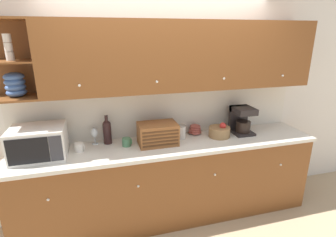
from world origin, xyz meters
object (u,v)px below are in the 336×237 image
(microwave, at_px, (39,142))
(mug, at_px, (79,147))
(bowl_stack_on_counter, at_px, (195,129))
(wine_glass, at_px, (94,133))
(bread_box, at_px, (158,134))
(mug_blue_second, at_px, (127,142))
(fruit_basket, at_px, (220,132))
(coffee_maker, at_px, (241,120))
(wine_bottle, at_px, (107,131))
(storage_canister, at_px, (181,132))

(microwave, xyz_separation_m, mug, (0.37, 0.02, -0.11))
(microwave, xyz_separation_m, bowl_stack_on_counter, (1.71, 0.18, -0.10))
(wine_glass, bearing_deg, bread_box, -14.83)
(mug_blue_second, bearing_deg, microwave, -177.52)
(mug, height_order, mug_blue_second, mug)
(fruit_basket, relative_size, coffee_maker, 0.76)
(microwave, xyz_separation_m, mug_blue_second, (0.86, 0.04, -0.11))
(mug, height_order, bowl_stack_on_counter, bowl_stack_on_counter)
(wine_glass, xyz_separation_m, wine_bottle, (0.14, -0.01, 0.02))
(mug_blue_second, distance_m, bowl_stack_on_counter, 0.86)
(bread_box, bearing_deg, microwave, -179.90)
(storage_canister, bearing_deg, coffee_maker, -1.20)
(storage_canister, bearing_deg, bread_box, -164.79)
(bowl_stack_on_counter, height_order, coffee_maker, coffee_maker)
(wine_bottle, bearing_deg, coffee_maker, -3.58)
(mug, distance_m, wine_glass, 0.24)
(mug, bearing_deg, storage_canister, 3.00)
(wine_bottle, xyz_separation_m, bread_box, (0.53, -0.17, -0.03))
(mug_blue_second, xyz_separation_m, storage_canister, (0.64, 0.05, 0.04))
(mug_blue_second, height_order, storage_canister, storage_canister)
(wine_glass, distance_m, wine_bottle, 0.14)
(wine_glass, bearing_deg, coffee_maker, -3.70)
(bread_box, xyz_separation_m, bowl_stack_on_counter, (0.51, 0.17, -0.06))
(storage_canister, xyz_separation_m, coffee_maker, (0.77, -0.02, 0.08))
(wine_glass, distance_m, storage_canister, 0.98)
(wine_bottle, relative_size, mug_blue_second, 3.09)
(bowl_stack_on_counter, bearing_deg, bread_box, -161.10)
(wine_bottle, height_order, mug_blue_second, wine_bottle)
(microwave, xyz_separation_m, bread_box, (1.20, 0.00, -0.04))
(microwave, distance_m, storage_canister, 1.50)
(storage_canister, bearing_deg, mug, -177.00)
(mug_blue_second, bearing_deg, storage_canister, 4.14)
(microwave, relative_size, wine_glass, 2.68)
(mug, bearing_deg, bread_box, -1.53)
(mug, bearing_deg, coffee_maker, 1.30)
(mug_blue_second, bearing_deg, bread_box, -5.94)
(microwave, distance_m, wine_bottle, 0.69)
(microwave, relative_size, storage_canister, 3.12)
(storage_canister, bearing_deg, wine_bottle, 174.22)
(mug_blue_second, bearing_deg, mug, -178.48)
(mug, bearing_deg, wine_glass, 44.57)
(wine_glass, xyz_separation_m, bowl_stack_on_counter, (1.18, -0.00, -0.07))
(bowl_stack_on_counter, bearing_deg, fruit_basket, -33.52)
(mug_blue_second, xyz_separation_m, bread_box, (0.34, -0.04, 0.07))
(microwave, xyz_separation_m, wine_glass, (0.53, 0.18, -0.03))
(wine_bottle, bearing_deg, storage_canister, -5.78)
(storage_canister, bearing_deg, wine_glass, 174.33)
(wine_glass, height_order, bread_box, bread_box)
(bowl_stack_on_counter, distance_m, fruit_basket, 0.30)
(wine_bottle, bearing_deg, bowl_stack_on_counter, 0.49)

